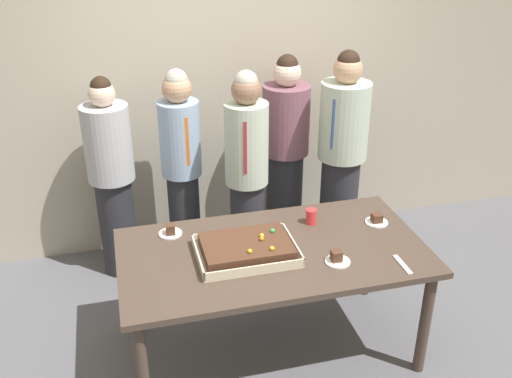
% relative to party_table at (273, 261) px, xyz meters
% --- Properties ---
extents(ground_plane, '(12.00, 12.00, 0.00)m').
position_rel_party_table_xyz_m(ground_plane, '(0.00, 0.00, -0.69)').
color(ground_plane, '#5B5B60').
extents(interior_back_panel, '(8.00, 0.12, 3.00)m').
position_rel_party_table_xyz_m(interior_back_panel, '(0.00, 1.60, 0.81)').
color(interior_back_panel, '#B2A893').
rests_on(interior_back_panel, ground_plane).
extents(party_table, '(1.87, 0.99, 0.78)m').
position_rel_party_table_xyz_m(party_table, '(0.00, 0.00, 0.00)').
color(party_table, '#47382D').
rests_on(party_table, ground_plane).
extents(sheet_cake, '(0.59, 0.44, 0.12)m').
position_rel_party_table_xyz_m(sheet_cake, '(-0.17, -0.02, 0.13)').
color(sheet_cake, beige).
rests_on(sheet_cake, party_table).
extents(plated_slice_near_left, '(0.15, 0.15, 0.07)m').
position_rel_party_table_xyz_m(plated_slice_near_left, '(0.33, -0.22, 0.11)').
color(plated_slice_near_left, white).
rests_on(plated_slice_near_left, party_table).
extents(plated_slice_near_right, '(0.15, 0.15, 0.07)m').
position_rel_party_table_xyz_m(plated_slice_near_right, '(-0.58, 0.34, 0.11)').
color(plated_slice_near_right, white).
rests_on(plated_slice_near_right, party_table).
extents(plated_slice_far_left, '(0.15, 0.15, 0.07)m').
position_rel_party_table_xyz_m(plated_slice_far_left, '(0.75, 0.14, 0.10)').
color(plated_slice_far_left, white).
rests_on(plated_slice_far_left, party_table).
extents(drink_cup_nearest, '(0.07, 0.07, 0.10)m').
position_rel_party_table_xyz_m(drink_cup_nearest, '(0.33, 0.25, 0.13)').
color(drink_cup_nearest, red).
rests_on(drink_cup_nearest, party_table).
extents(cake_server_utensil, '(0.03, 0.20, 0.01)m').
position_rel_party_table_xyz_m(cake_server_utensil, '(0.69, -0.35, 0.09)').
color(cake_server_utensil, silver).
rests_on(cake_server_utensil, party_table).
extents(person_serving_front, '(0.37, 0.37, 1.74)m').
position_rel_party_table_xyz_m(person_serving_front, '(0.82, 0.93, 0.20)').
color(person_serving_front, '#28282D').
rests_on(person_serving_front, ground_plane).
extents(person_green_shirt_behind, '(0.31, 0.31, 1.67)m').
position_rel_party_table_xyz_m(person_green_shirt_behind, '(0.04, 0.84, 0.18)').
color(person_green_shirt_behind, '#28282D').
rests_on(person_green_shirt_behind, ground_plane).
extents(person_striped_tie_right, '(0.35, 0.35, 1.59)m').
position_rel_party_table_xyz_m(person_striped_tie_right, '(-0.91, 1.21, 0.12)').
color(person_striped_tie_right, '#28282D').
rests_on(person_striped_tie_right, ground_plane).
extents(person_far_right_suit, '(0.31, 0.31, 1.63)m').
position_rel_party_table_xyz_m(person_far_right_suit, '(-0.39, 1.16, 0.17)').
color(person_far_right_suit, '#28282D').
rests_on(person_far_right_suit, ground_plane).
extents(person_left_edge_reaching, '(0.37, 0.37, 1.66)m').
position_rel_party_table_xyz_m(person_left_edge_reaching, '(0.45, 1.23, 0.16)').
color(person_left_edge_reaching, '#28282D').
rests_on(person_left_edge_reaching, ground_plane).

